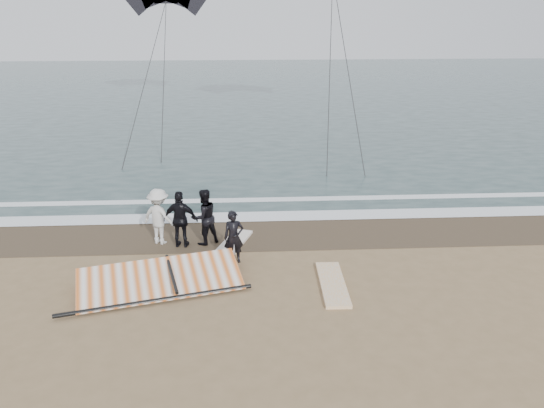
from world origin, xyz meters
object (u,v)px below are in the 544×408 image
(board_cream, at_px, (231,245))
(sail_rig, at_px, (159,280))
(man_main, at_px, (234,237))
(board_white, at_px, (333,284))

(board_cream, relative_size, sail_rig, 0.48)
(man_main, relative_size, board_cream, 0.69)
(board_white, bearing_deg, man_main, 151.00)
(man_main, xyz_separation_m, sail_rig, (-1.99, -1.33, -0.60))
(board_white, distance_m, board_cream, 3.78)
(board_white, xyz_separation_m, sail_rig, (-4.65, 0.22, 0.15))
(man_main, distance_m, board_white, 3.17)
(man_main, relative_size, sail_rig, 0.33)
(board_cream, bearing_deg, sail_rig, -108.54)
(man_main, bearing_deg, board_white, -38.43)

